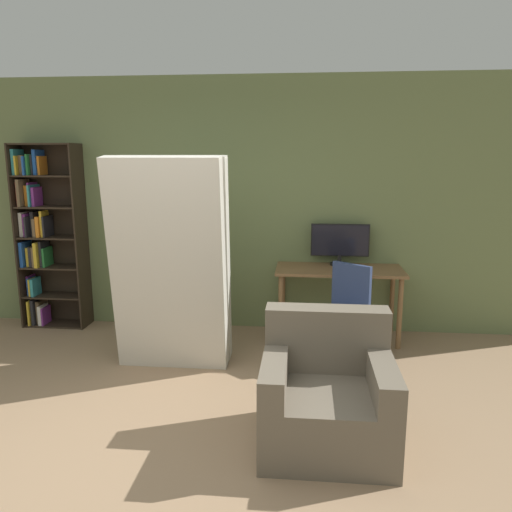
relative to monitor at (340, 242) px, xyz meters
name	(u,v)px	position (x,y,z in m)	size (l,w,h in m)	color
ground_plane	(121,470)	(-1.46, -2.56, -0.99)	(16.00, 16.00, 0.00)	#937556
wall_back	(205,205)	(-1.46, 0.15, 0.36)	(8.00, 0.06, 2.70)	#6B7A4C
desk	(339,279)	(-0.01, -0.17, -0.35)	(1.29, 0.58, 0.75)	brown
monitor	(340,242)	(0.00, 0.00, 0.00)	(0.61, 0.20, 0.44)	black
office_chair	(341,325)	(-0.02, -0.81, -0.63)	(0.62, 0.62, 0.91)	#4C4C51
bookshelf	(45,235)	(-3.21, -0.01, 0.03)	(0.70, 0.31, 2.01)	#2D2319
mattress_near	(168,267)	(-1.53, -1.10, -0.05)	(0.99, 0.39, 1.88)	beige
mattress_far	(176,261)	(-1.53, -0.85, -0.05)	(0.99, 0.31, 1.89)	beige
armchair	(327,395)	(-0.20, -2.10, -0.67)	(0.85, 0.80, 0.85)	#665B4C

